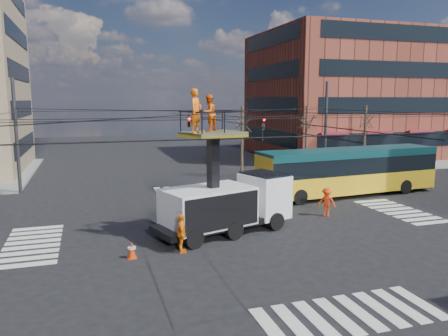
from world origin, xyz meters
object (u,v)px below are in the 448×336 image
worker_ground (182,234)px  flagger (327,202)px  utility_truck (227,189)px  traffic_cone (132,250)px  city_bus (349,170)px

worker_ground → flagger: worker_ground is taller
utility_truck → worker_ground: (-2.75, -2.26, -1.32)m
worker_ground → flagger: size_ratio=1.04×
utility_truck → flagger: 6.53m
traffic_cone → city_bus: bearing=26.9°
utility_truck → city_bus: 11.93m
flagger → traffic_cone: bearing=-115.5°
traffic_cone → flagger: bearing=17.0°
city_bus → worker_ground: bearing=-154.3°
utility_truck → flagger: (6.29, 1.12, -1.35)m
utility_truck → traffic_cone: size_ratio=10.72×
city_bus → worker_ground: size_ratio=7.82×
utility_truck → traffic_cone: utility_truck is taller
city_bus → utility_truck: bearing=-157.0°
traffic_cone → worker_ground: worker_ground is taller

